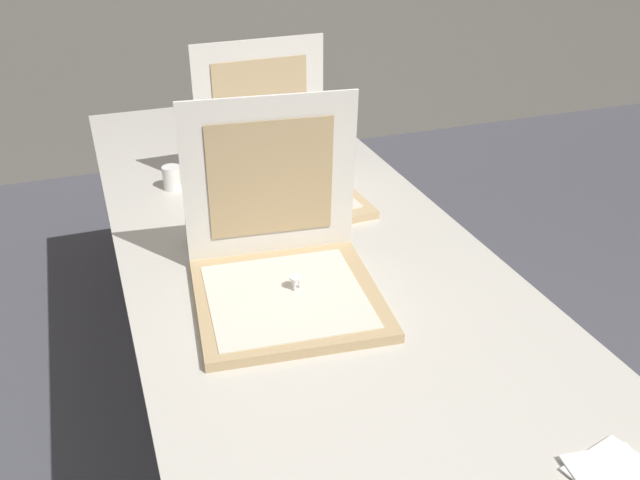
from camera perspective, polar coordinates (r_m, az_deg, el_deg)
The scene contains 6 objects.
table at distance 1.77m, azimuth -2.52°, elevation -0.57°, with size 0.86×2.31×0.72m.
pizza_box_front at distance 1.47m, azimuth -3.06°, elevation -2.51°, with size 0.43×0.43×0.41m.
pizza_box_middle at distance 1.92m, azimuth -3.39°, elevation 5.30°, with size 0.41×0.41×0.41m.
cup_white_mid at distance 1.70m, azimuth -10.25°, elevation 0.67°, with size 0.05×0.05×0.07m, color white.
cup_white_far at distance 2.02m, azimuth -12.29°, elevation 5.12°, with size 0.05×0.05×0.07m, color white.
napkin_pile at distance 1.18m, azimuth 23.60°, elevation -17.78°, with size 0.16×0.16×0.01m.
Camera 1 is at (-0.45, -0.84, 1.54)m, focal length 38.21 mm.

